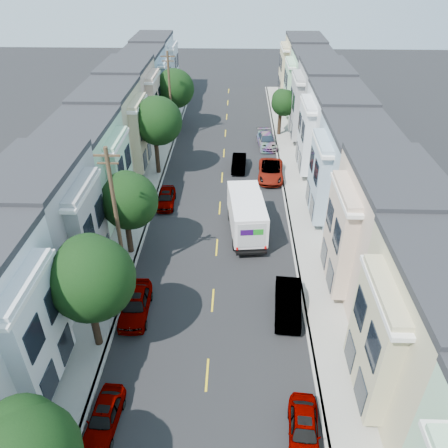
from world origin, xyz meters
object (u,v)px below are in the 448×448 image
tree_far_r (283,103)px  parked_right_b (288,303)px  tree_d (157,121)px  parked_left_d (166,198)px  lead_sedan (239,163)px  parked_right_a (304,429)px  tree_e (174,89)px  fedex_truck (247,214)px  parked_left_b (104,417)px  parked_right_c (271,171)px  tree_c (128,201)px  parked_left_c (135,304)px  utility_pole_far (170,97)px  utility_pole_near (117,218)px  parked_right_d (267,140)px  tree_b (90,279)px

tree_far_r → parked_right_b: bearing=-93.7°
tree_d → parked_left_d: size_ratio=1.94×
lead_sedan → parked_right_a: lead_sedan is taller
tree_e → fedex_truck: 25.09m
parked_left_b → parked_right_c: size_ratio=0.70×
tree_c → parked_left_c: 7.67m
tree_d → utility_pole_far: utility_pole_far is taller
utility_pole_near → parked_right_d: bearing=65.1°
utility_pole_near → parked_left_d: size_ratio=2.43×
parked_left_d → tree_e: bearing=91.7°
tree_e → parked_right_c: size_ratio=1.40×
tree_e → parked_right_a: tree_e is taller
fedex_truck → parked_right_c: fedex_truck is taller
tree_b → parked_right_a: (11.20, -5.46, -4.47)m
lead_sedan → parked_left_b: 29.90m
parked_left_d → parked_right_c: bearing=27.1°
parked_right_b → parked_right_d: size_ratio=0.95×
tree_b → parked_left_d: tree_b is taller
tree_c → tree_far_r: bearing=61.7°
tree_d → parked_right_b: tree_d is taller
utility_pole_near → parked_right_c: 20.09m
parked_left_c → parked_left_d: size_ratio=1.13×
tree_b → utility_pole_far: bearing=90.0°
parked_right_a → utility_pole_far: bearing=111.6°
tree_b → tree_d: bearing=90.0°
tree_far_r → parked_right_c: (-1.99, -11.62, -3.25)m
parked_right_c → tree_c: bearing=-127.1°
fedex_truck → parked_left_d: size_ratio=1.65×
lead_sedan → parked_right_c: 3.76m
tree_far_r → fedex_truck: size_ratio=0.82×
tree_e → utility_pole_far: bearing=-90.0°
parked_right_a → parked_right_d: 35.62m
tree_c → parked_left_b: bearing=-84.4°
tree_far_r → utility_pole_near: size_ratio=0.56×
parked_right_a → parked_left_b: bearing=-177.1°
parked_left_b → parked_left_c: (0.00, 7.78, 0.15)m
parked_left_d → utility_pole_near: bearing=-100.2°
utility_pole_near → utility_pole_far: 26.00m
tree_b → parked_left_c: tree_b is taller
utility_pole_near → utility_pole_far: size_ratio=1.00×
tree_far_r → parked_left_b: tree_far_r is taller
fedex_truck → parked_left_d: 8.51m
parked_left_b → parked_right_a: bearing=1.2°
lead_sedan → fedex_truck: bearing=-84.5°
utility_pole_near → tree_c: bearing=90.0°
fedex_truck → parked_right_c: bearing=69.6°
parked_left_b → parked_left_d: bearing=93.4°
tree_c → utility_pole_near: (0.00, -3.15, 0.54)m
parked_left_b → tree_d: bearing=96.2°
tree_e → utility_pole_far: 3.49m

